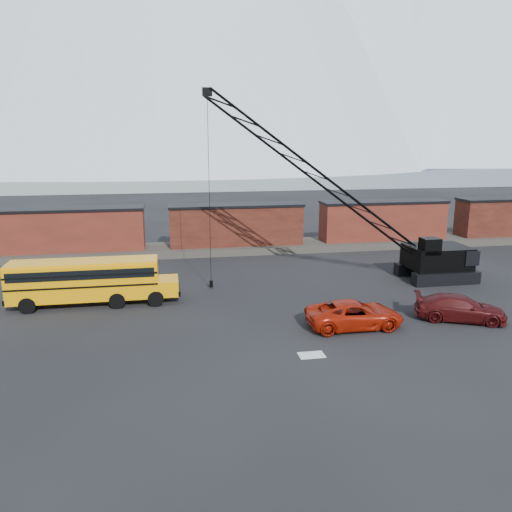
{
  "coord_description": "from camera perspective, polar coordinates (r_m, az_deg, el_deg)",
  "views": [
    {
      "loc": [
        -6.81,
        -28.04,
        11.44
      ],
      "look_at": [
        -0.61,
        6.93,
        3.0
      ],
      "focal_mm": 35.0,
      "sensor_mm": 36.0,
      "label": 1
    }
  ],
  "objects": [
    {
      "name": "gravel_berm",
      "position": [
        51.7,
        -2.25,
        0.97
      ],
      "size": [
        120.0,
        5.0,
        0.7
      ],
      "primitive_type": "cube",
      "color": "#464139",
      "rests_on": "ground"
    },
    {
      "name": "snow_patch",
      "position": [
        27.6,
        6.36,
        -11.18
      ],
      "size": [
        1.4,
        0.9,
        0.02
      ],
      "primitive_type": "cube",
      "color": "silver",
      "rests_on": "ground"
    },
    {
      "name": "crawler_crane",
      "position": [
        39.4,
        8.92,
        7.68
      ],
      "size": [
        21.84,
        4.2,
        15.12
      ],
      "color": "black",
      "rests_on": "ground"
    },
    {
      "name": "maroon_suv",
      "position": [
        34.67,
        22.29,
        -5.52
      ],
      "size": [
        6.04,
        4.29,
        1.62
      ],
      "primitive_type": "imported",
      "rotation": [
        0.0,
        0.0,
        1.17
      ],
      "color": "#3E0B0C",
      "rests_on": "ground"
    },
    {
      "name": "boxcar_east_near",
      "position": [
        55.67,
        14.31,
        3.99
      ],
      "size": [
        13.7,
        3.1,
        4.17
      ],
      "color": "#4C1B15",
      "rests_on": "gravel_berm"
    },
    {
      "name": "boxcar_mid",
      "position": [
        51.24,
        -2.27,
        3.61
      ],
      "size": [
        13.7,
        3.1,
        4.17
      ],
      "color": "#562318",
      "rests_on": "gravel_berm"
    },
    {
      "name": "boxcar_west_near",
      "position": [
        51.61,
        -20.18,
        2.86
      ],
      "size": [
        13.7,
        3.1,
        4.17
      ],
      "color": "#4C1B15",
      "rests_on": "gravel_berm"
    },
    {
      "name": "ground",
      "position": [
        31.04,
        3.38,
        -8.28
      ],
      "size": [
        160.0,
        160.0,
        0.0
      ],
      "primitive_type": "plane",
      "color": "black",
      "rests_on": "ground"
    },
    {
      "name": "school_bus",
      "position": [
        36.58,
        -18.44,
        -2.62
      ],
      "size": [
        11.65,
        2.65,
        3.19
      ],
      "color": "orange",
      "rests_on": "ground"
    },
    {
      "name": "red_pickup",
      "position": [
        31.53,
        11.18,
        -6.56
      ],
      "size": [
        6.0,
        2.78,
        1.66
      ],
      "primitive_type": "imported",
      "rotation": [
        0.0,
        0.0,
        1.57
      ],
      "color": "#A51908",
      "rests_on": "ground"
    }
  ]
}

